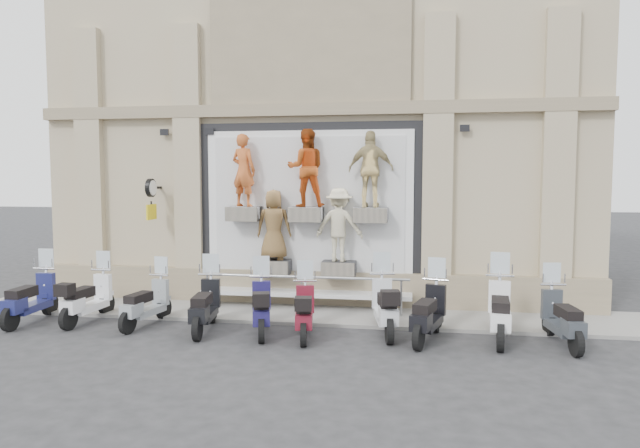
{
  "coord_description": "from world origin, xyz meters",
  "views": [
    {
      "loc": [
        2.53,
        -10.86,
        3.22
      ],
      "look_at": [
        0.45,
        1.9,
        2.15
      ],
      "focal_mm": 32.0,
      "sensor_mm": 36.0,
      "label": 1
    }
  ],
  "objects_px": {
    "scooter_c": "(146,293)",
    "scooter_b": "(88,288)",
    "guard_rail": "(302,295)",
    "scooter_e": "(261,297)",
    "scooter_f": "(304,301)",
    "scooter_i": "(500,299)",
    "scooter_a": "(30,288)",
    "scooter_h": "(429,301)",
    "scooter_j": "(563,307)",
    "scooter_g": "(385,295)",
    "clock_sign_bracket": "(151,194)",
    "scooter_d": "(205,295)"
  },
  "relations": [
    {
      "from": "scooter_a",
      "to": "scooter_e",
      "type": "distance_m",
      "value": 5.26
    },
    {
      "from": "scooter_c",
      "to": "scooter_b",
      "type": "bearing_deg",
      "value": -175.3
    },
    {
      "from": "guard_rail",
      "to": "scooter_h",
      "type": "height_order",
      "value": "scooter_h"
    },
    {
      "from": "guard_rail",
      "to": "scooter_e",
      "type": "height_order",
      "value": "scooter_e"
    },
    {
      "from": "guard_rail",
      "to": "clock_sign_bracket",
      "type": "distance_m",
      "value": 4.57
    },
    {
      "from": "scooter_j",
      "to": "scooter_d",
      "type": "bearing_deg",
      "value": 174.01
    },
    {
      "from": "scooter_a",
      "to": "guard_rail",
      "type": "bearing_deg",
      "value": 13.79
    },
    {
      "from": "scooter_i",
      "to": "scooter_d",
      "type": "bearing_deg",
      "value": -170.35
    },
    {
      "from": "guard_rail",
      "to": "scooter_b",
      "type": "relative_size",
      "value": 2.7
    },
    {
      "from": "scooter_f",
      "to": "scooter_g",
      "type": "xyz_separation_m",
      "value": [
        1.59,
        0.48,
        0.07
      ]
    },
    {
      "from": "scooter_h",
      "to": "scooter_g",
      "type": "bearing_deg",
      "value": 173.9
    },
    {
      "from": "scooter_a",
      "to": "scooter_i",
      "type": "xyz_separation_m",
      "value": [
        10.03,
        0.24,
        0.05
      ]
    },
    {
      "from": "guard_rail",
      "to": "scooter_e",
      "type": "relative_size",
      "value": 2.69
    },
    {
      "from": "clock_sign_bracket",
      "to": "scooter_a",
      "type": "bearing_deg",
      "value": -131.39
    },
    {
      "from": "guard_rail",
      "to": "scooter_c",
      "type": "xyz_separation_m",
      "value": [
        -3.12,
        -1.52,
        0.26
      ]
    },
    {
      "from": "scooter_d",
      "to": "scooter_f",
      "type": "relative_size",
      "value": 1.06
    },
    {
      "from": "scooter_f",
      "to": "scooter_j",
      "type": "bearing_deg",
      "value": -6.77
    },
    {
      "from": "scooter_a",
      "to": "scooter_d",
      "type": "xyz_separation_m",
      "value": [
        4.06,
        -0.06,
        -0.01
      ]
    },
    {
      "from": "scooter_b",
      "to": "scooter_d",
      "type": "relative_size",
      "value": 0.98
    },
    {
      "from": "scooter_b",
      "to": "scooter_f",
      "type": "bearing_deg",
      "value": -0.78
    },
    {
      "from": "guard_rail",
      "to": "scooter_h",
      "type": "relative_size",
      "value": 2.61
    },
    {
      "from": "scooter_c",
      "to": "scooter_i",
      "type": "xyz_separation_m",
      "value": [
        7.37,
        0.09,
        0.12
      ]
    },
    {
      "from": "guard_rail",
      "to": "scooter_g",
      "type": "height_order",
      "value": "scooter_g"
    },
    {
      "from": "scooter_c",
      "to": "guard_rail",
      "type": "bearing_deg",
      "value": 35.0
    },
    {
      "from": "clock_sign_bracket",
      "to": "scooter_a",
      "type": "distance_m",
      "value": 3.48
    },
    {
      "from": "scooter_a",
      "to": "scooter_e",
      "type": "height_order",
      "value": "scooter_a"
    },
    {
      "from": "scooter_h",
      "to": "scooter_j",
      "type": "distance_m",
      "value": 2.51
    },
    {
      "from": "scooter_f",
      "to": "scooter_i",
      "type": "relative_size",
      "value": 0.88
    },
    {
      "from": "scooter_h",
      "to": "scooter_j",
      "type": "height_order",
      "value": "scooter_h"
    },
    {
      "from": "scooter_b",
      "to": "scooter_f",
      "type": "distance_m",
      "value": 4.98
    },
    {
      "from": "scooter_j",
      "to": "scooter_i",
      "type": "bearing_deg",
      "value": 164.78
    },
    {
      "from": "guard_rail",
      "to": "scooter_f",
      "type": "bearing_deg",
      "value": -77.14
    },
    {
      "from": "scooter_b",
      "to": "scooter_i",
      "type": "distance_m",
      "value": 8.8
    },
    {
      "from": "scooter_e",
      "to": "scooter_j",
      "type": "height_order",
      "value": "scooter_e"
    },
    {
      "from": "scooter_j",
      "to": "scooter_g",
      "type": "bearing_deg",
      "value": 168.26
    },
    {
      "from": "scooter_c",
      "to": "scooter_e",
      "type": "height_order",
      "value": "scooter_e"
    },
    {
      "from": "scooter_c",
      "to": "scooter_a",
      "type": "bearing_deg",
      "value": -167.8
    },
    {
      "from": "scooter_a",
      "to": "scooter_j",
      "type": "xyz_separation_m",
      "value": [
        11.15,
        0.08,
        -0.03
      ]
    },
    {
      "from": "guard_rail",
      "to": "scooter_b",
      "type": "height_order",
      "value": "scooter_b"
    },
    {
      "from": "scooter_e",
      "to": "scooter_f",
      "type": "relative_size",
      "value": 1.04
    },
    {
      "from": "scooter_a",
      "to": "scooter_f",
      "type": "distance_m",
      "value": 6.19
    },
    {
      "from": "scooter_h",
      "to": "scooter_b",
      "type": "bearing_deg",
      "value": -166.17
    },
    {
      "from": "scooter_c",
      "to": "scooter_h",
      "type": "xyz_separation_m",
      "value": [
        5.99,
        -0.14,
        0.07
      ]
    },
    {
      "from": "scooter_a",
      "to": "scooter_b",
      "type": "bearing_deg",
      "value": 9.48
    },
    {
      "from": "scooter_b",
      "to": "scooter_e",
      "type": "relative_size",
      "value": 1.0
    },
    {
      "from": "scooter_d",
      "to": "scooter_c",
      "type": "bearing_deg",
      "value": 163.85
    },
    {
      "from": "scooter_a",
      "to": "scooter_h",
      "type": "relative_size",
      "value": 1.0
    },
    {
      "from": "scooter_f",
      "to": "scooter_i",
      "type": "xyz_separation_m",
      "value": [
        3.84,
        0.37,
        0.1
      ]
    },
    {
      "from": "clock_sign_bracket",
      "to": "scooter_j",
      "type": "height_order",
      "value": "clock_sign_bracket"
    },
    {
      "from": "scooter_a",
      "to": "scooter_e",
      "type": "xyz_separation_m",
      "value": [
        5.26,
        -0.02,
        -0.02
      ]
    }
  ]
}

